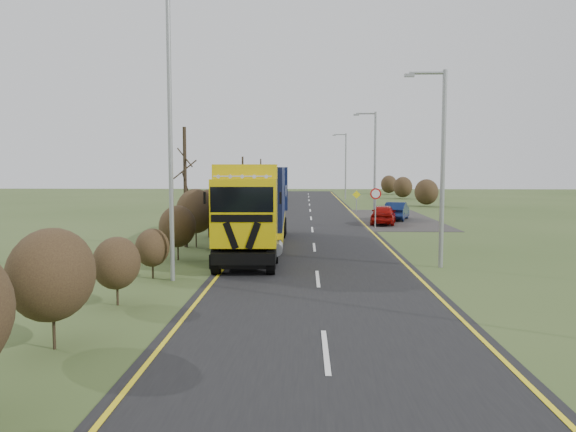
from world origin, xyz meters
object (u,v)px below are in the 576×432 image
(car_red_hatchback, at_px, (383,214))
(speed_sign, at_px, (376,200))
(lorry, at_px, (258,201))
(car_blue_sedan, at_px, (397,211))
(streetlight_near, at_px, (441,161))

(car_red_hatchback, xyz_separation_m, speed_sign, (-0.87, -2.50, 1.19))
(lorry, relative_size, car_red_hatchback, 3.62)
(speed_sign, bearing_deg, car_blue_sedan, 67.91)
(lorry, distance_m, streetlight_near, 9.41)
(car_red_hatchback, distance_m, streetlight_near, 17.47)
(lorry, bearing_deg, car_red_hatchback, 55.44)
(lorry, relative_size, car_blue_sedan, 3.60)
(car_blue_sedan, height_order, streetlight_near, streetlight_near)
(streetlight_near, distance_m, speed_sign, 14.81)
(speed_sign, bearing_deg, streetlight_near, -87.08)
(streetlight_near, relative_size, speed_sign, 2.96)
(car_red_hatchback, relative_size, speed_sign, 1.56)
(streetlight_near, bearing_deg, car_blue_sedan, 85.48)
(lorry, height_order, streetlight_near, streetlight_near)
(car_red_hatchback, xyz_separation_m, car_blue_sedan, (1.48, 3.31, -0.02))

